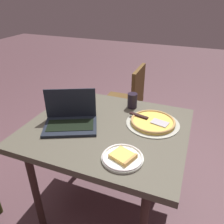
{
  "coord_description": "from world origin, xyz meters",
  "views": [
    {
      "loc": [
        -0.49,
        1.14,
        1.53
      ],
      "look_at": [
        -0.02,
        -0.04,
        0.83
      ],
      "focal_mm": 35.87,
      "sensor_mm": 36.0,
      "label": 1
    }
  ],
  "objects": [
    {
      "name": "drink_cup",
      "position": [
        -0.07,
        -0.31,
        0.79
      ],
      "size": [
        0.07,
        0.07,
        0.11
      ],
      "color": "black",
      "rests_on": "dining_table"
    },
    {
      "name": "table_knife",
      "position": [
        0.32,
        -0.18,
        0.74
      ],
      "size": [
        0.21,
        0.12,
        0.01
      ],
      "color": "#B2B5C2",
      "rests_on": "dining_table"
    },
    {
      "name": "pizza_plate",
      "position": [
        -0.2,
        0.27,
        0.75
      ],
      "size": [
        0.22,
        0.22,
        0.04
      ],
      "color": "white",
      "rests_on": "dining_table"
    },
    {
      "name": "laptop",
      "position": [
        0.23,
        0.07,
        0.78
      ],
      "size": [
        0.4,
        0.36,
        0.22
      ],
      "color": "black",
      "rests_on": "dining_table"
    },
    {
      "name": "pizza_tray",
      "position": [
        -0.27,
        -0.14,
        0.75
      ],
      "size": [
        0.35,
        0.35,
        0.03
      ],
      "color": "#A4A697",
      "rests_on": "dining_table"
    },
    {
      "name": "dining_table",
      "position": [
        0.0,
        0.0,
        0.66
      ],
      "size": [
        1.03,
        0.89,
        0.74
      ],
      "color": "#4C483B",
      "rests_on": "ground_plane"
    },
    {
      "name": "ground_plane",
      "position": [
        0.0,
        0.0,
        0.0
      ],
      "size": [
        12.0,
        12.0,
        0.0
      ],
      "primitive_type": "plane",
      "color": "#55393F"
    },
    {
      "name": "chair_far",
      "position": [
        0.15,
        -0.92,
        0.49
      ],
      "size": [
        0.4,
        0.4,
        0.85
      ],
      "color": "brown",
      "rests_on": "ground_plane"
    }
  ]
}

